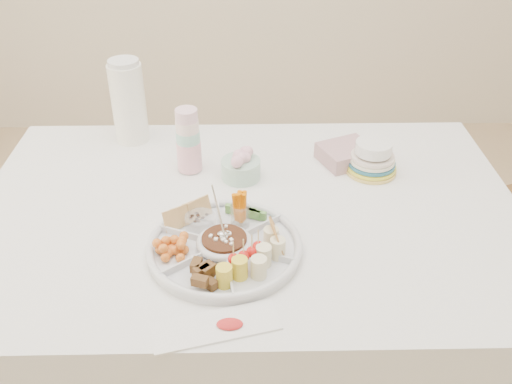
{
  "coord_description": "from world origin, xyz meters",
  "views": [
    {
      "loc": [
        -0.0,
        -1.29,
        1.67
      ],
      "look_at": [
        0.02,
        -0.09,
        0.87
      ],
      "focal_mm": 40.0,
      "sensor_mm": 36.0,
      "label": 1
    }
  ],
  "objects_px": {
    "plate_stack": "(372,158)",
    "thermos": "(128,100)",
    "party_tray": "(224,245)",
    "dining_table": "(249,306)"
  },
  "relations": [
    {
      "from": "thermos",
      "to": "party_tray",
      "type": "bearing_deg",
      "value": -61.7
    },
    {
      "from": "party_tray",
      "to": "thermos",
      "type": "relative_size",
      "value": 1.35
    },
    {
      "from": "dining_table",
      "to": "plate_stack",
      "type": "relative_size",
      "value": 9.86
    },
    {
      "from": "party_tray",
      "to": "thermos",
      "type": "distance_m",
      "value": 0.69
    },
    {
      "from": "dining_table",
      "to": "plate_stack",
      "type": "xyz_separation_m",
      "value": [
        0.38,
        0.18,
        0.43
      ]
    },
    {
      "from": "party_tray",
      "to": "plate_stack",
      "type": "bearing_deg",
      "value": 40.63
    },
    {
      "from": "dining_table",
      "to": "thermos",
      "type": "xyz_separation_m",
      "value": [
        -0.38,
        0.41,
        0.52
      ]
    },
    {
      "from": "party_tray",
      "to": "thermos",
      "type": "bearing_deg",
      "value": 118.3
    },
    {
      "from": "plate_stack",
      "to": "thermos",
      "type": "bearing_deg",
      "value": 163.51
    },
    {
      "from": "party_tray",
      "to": "thermos",
      "type": "height_order",
      "value": "thermos"
    }
  ]
}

